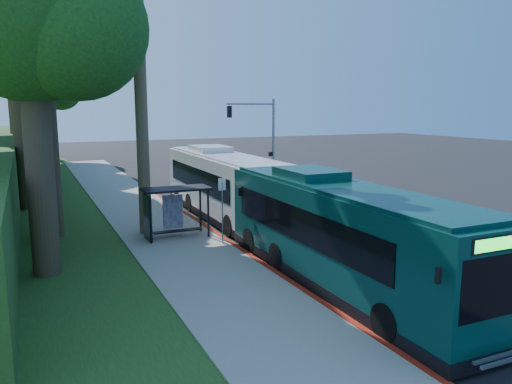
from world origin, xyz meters
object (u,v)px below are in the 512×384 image
bus_shelter (171,203)px  pickup (233,181)px  white_bus (223,184)px  teal_bus (339,232)px

bus_shelter → pickup: bearing=56.2°
pickup → white_bus: bearing=-119.5°
white_bus → teal_bus: size_ratio=1.00×
bus_shelter → teal_bus: bearing=-66.0°
teal_bus → pickup: 21.48m
white_bus → pickup: 9.72m
white_bus → pickup: size_ratio=2.72×
bus_shelter → white_bus: 5.51m
bus_shelter → teal_bus: size_ratio=0.24×
teal_bus → bus_shelter: bearing=114.7°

